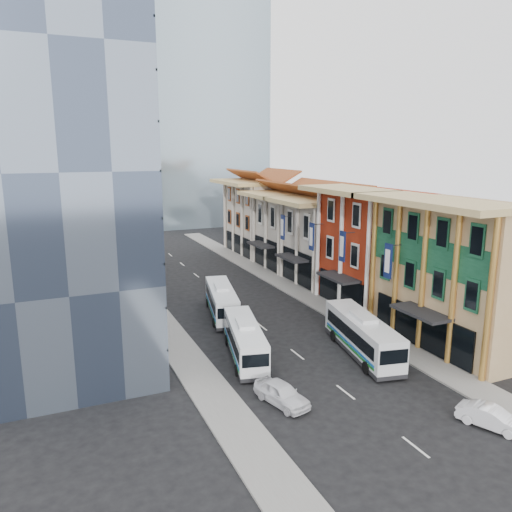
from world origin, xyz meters
name	(u,v)px	position (x,y,z in m)	size (l,w,h in m)	color
ground	(354,399)	(0.00, 0.00, 0.00)	(200.00, 200.00, 0.00)	black
sidewalk_right	(305,296)	(8.50, 22.00, 0.07)	(3.00, 90.00, 0.15)	slate
sidewalk_left	(155,315)	(-8.50, 22.00, 0.07)	(3.00, 90.00, 0.15)	slate
shophouse_tan	(462,274)	(14.00, 5.00, 6.00)	(8.00, 14.00, 12.00)	tan
shophouse_red	(375,248)	(14.00, 17.00, 6.00)	(8.00, 10.00, 12.00)	#A22A12
shophouse_cream_near	(327,242)	(14.00, 26.50, 5.00)	(8.00, 9.00, 10.00)	beige
shophouse_cream_mid	(293,231)	(14.00, 35.50, 5.00)	(8.00, 9.00, 10.00)	beige
shophouse_cream_far	(262,218)	(14.00, 46.00, 5.50)	(8.00, 12.00, 11.00)	beige
office_tower	(52,165)	(-17.00, 19.00, 15.00)	(12.00, 26.00, 30.00)	#3F4C64
office_block_far	(60,224)	(-16.00, 42.00, 7.00)	(10.00, 18.00, 14.00)	gray
bus_left_near	(245,339)	(-4.13, 9.13, 1.54)	(2.25, 9.60, 3.08)	white
bus_left_far	(222,300)	(-2.35, 19.53, 1.58)	(2.31, 9.85, 3.16)	white
bus_right	(362,334)	(4.81, 5.96, 1.70)	(2.48, 10.57, 3.39)	silver
sedan_left	(282,393)	(-4.72, 1.37, 0.74)	(1.75, 4.33, 1.47)	white
sedan_right	(492,418)	(5.50, -6.22, 0.65)	(1.38, 3.94, 1.30)	white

